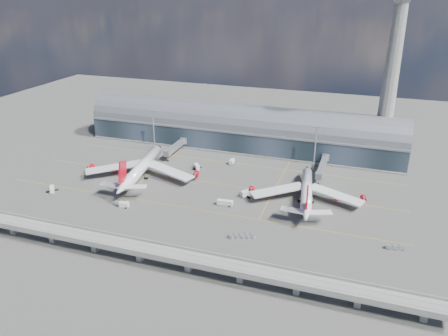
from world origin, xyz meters
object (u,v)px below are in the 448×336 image
(service_truck_4, at_px, (232,162))
(airliner_left, at_px, (141,168))
(floodlight_mast_left, at_px, (154,129))
(floodlight_mast_right, at_px, (315,147))
(control_tower, at_px, (391,74))
(cargo_train_0, at_px, (122,203))
(service_truck_5, at_px, (197,167))
(cargo_train_1, at_px, (242,236))
(service_truck_0, at_px, (52,189))
(service_truck_2, at_px, (225,203))
(airliner_right, at_px, (307,192))
(service_truck_3, at_px, (247,193))
(cargo_train_2, at_px, (395,247))
(service_truck_1, at_px, (124,205))

(service_truck_4, bearing_deg, airliner_left, -138.82)
(floodlight_mast_left, height_order, floodlight_mast_right, same)
(control_tower, xyz_separation_m, cargo_train_0, (-115.48, -100.54, -50.73))
(floodlight_mast_right, height_order, service_truck_5, floodlight_mast_right)
(service_truck_5, height_order, cargo_train_0, service_truck_5)
(floodlight_mast_left, height_order, cargo_train_1, floodlight_mast_left)
(floodlight_mast_left, distance_m, floodlight_mast_right, 100.00)
(floodlight_mast_left, distance_m, service_truck_5, 43.66)
(floodlight_mast_right, height_order, airliner_left, floodlight_mast_right)
(control_tower, relative_size, service_truck_0, 17.08)
(control_tower, bearing_deg, service_truck_4, -156.99)
(control_tower, xyz_separation_m, airliner_left, (-122.12, -68.98, -45.85))
(floodlight_mast_left, distance_m, service_truck_4, 55.28)
(control_tower, distance_m, service_truck_2, 120.25)
(airliner_right, bearing_deg, service_truck_5, 155.15)
(service_truck_0, distance_m, service_truck_3, 98.90)
(floodlight_mast_left, xyz_separation_m, service_truck_2, (66.30, -56.96, -12.21))
(floodlight_mast_right, bearing_deg, cargo_train_2, -58.87)
(service_truck_3, bearing_deg, service_truck_2, -81.06)
(airliner_left, xyz_separation_m, service_truck_4, (40.62, 34.37, -4.38))
(airliner_right, bearing_deg, service_truck_1, -164.86)
(service_truck_0, relative_size, service_truck_2, 0.78)
(service_truck_4, xyz_separation_m, service_truck_5, (-16.67, -13.39, -0.00))
(airliner_left, xyz_separation_m, service_truck_0, (-34.68, -30.10, -4.47))
(airliner_right, bearing_deg, floodlight_mast_left, 150.65)
(cargo_train_1, bearing_deg, floodlight_mast_right, 7.98)
(service_truck_4, xyz_separation_m, cargo_train_0, (-33.99, -65.93, -0.50))
(control_tower, height_order, service_truck_3, control_tower)
(service_truck_3, bearing_deg, cargo_train_0, -114.40)
(airliner_right, height_order, cargo_train_1, airliner_right)
(cargo_train_1, bearing_deg, service_truck_0, 104.14)
(service_truck_4, bearing_deg, service_truck_1, -114.27)
(control_tower, relative_size, service_truck_1, 21.64)
(service_truck_4, height_order, service_truck_5, service_truck_4)
(cargo_train_0, bearing_deg, floodlight_mast_left, 31.29)
(airliner_right, bearing_deg, service_truck_2, -162.22)
(service_truck_1, distance_m, service_truck_4, 74.68)
(airliner_right, xyz_separation_m, cargo_train_2, (40.43, -30.82, -4.01))
(service_truck_1, relative_size, cargo_train_0, 0.60)
(airliner_right, height_order, service_truck_5, airliner_right)
(floodlight_mast_left, bearing_deg, service_truck_3, -31.03)
(cargo_train_0, distance_m, cargo_train_1, 63.51)
(service_truck_1, relative_size, service_truck_5, 0.81)
(service_truck_1, bearing_deg, floodlight_mast_left, 5.66)
(service_truck_5, height_order, cargo_train_2, service_truck_5)
(service_truck_3, bearing_deg, airliner_right, 46.83)
(airliner_left, distance_m, service_truck_1, 34.63)
(airliner_left, distance_m, cargo_train_1, 80.81)
(floodlight_mast_left, height_order, service_truck_4, floodlight_mast_left)
(control_tower, bearing_deg, airliner_left, -150.54)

